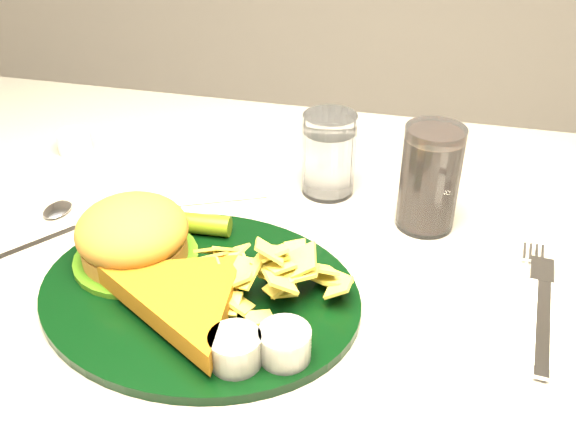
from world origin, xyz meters
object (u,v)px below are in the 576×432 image
(cola_glass, at_px, (430,178))
(fork_napkin, at_px, (542,319))
(dinner_plate, at_px, (197,268))
(water_glass, at_px, (329,154))

(cola_glass, xyz_separation_m, fork_napkin, (0.12, -0.14, -0.05))
(dinner_plate, distance_m, fork_napkin, 0.33)
(cola_glass, distance_m, fork_napkin, 0.19)
(cola_glass, height_order, fork_napkin, cola_glass)
(fork_napkin, bearing_deg, water_glass, 147.09)
(dinner_plate, relative_size, fork_napkin, 1.83)
(dinner_plate, distance_m, cola_glass, 0.28)
(dinner_plate, height_order, fork_napkin, dinner_plate)
(water_glass, bearing_deg, fork_napkin, -38.62)
(water_glass, distance_m, cola_glass, 0.13)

